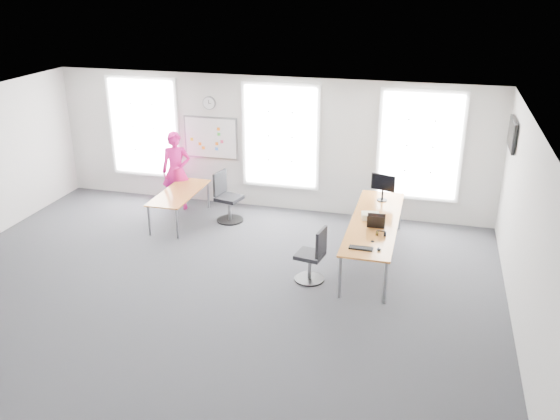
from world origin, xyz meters
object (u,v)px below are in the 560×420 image
(headphones, at_px, (381,233))
(keyboard, at_px, (361,248))
(desk_right, at_px, (375,223))
(person, at_px, (176,171))
(chair_right, at_px, (313,258))
(desk_left, at_px, (179,194))
(chair_left, at_px, (227,200))
(monitor, at_px, (383,185))

(headphones, bearing_deg, keyboard, -106.69)
(keyboard, bearing_deg, headphones, 68.73)
(desk_right, xyz_separation_m, person, (-4.63, 1.50, 0.16))
(desk_right, xyz_separation_m, headphones, (0.17, -0.65, 0.10))
(person, bearing_deg, chair_right, -53.39)
(desk_right, xyz_separation_m, chair_right, (-0.92, -1.10, -0.30))
(desk_right, relative_size, chair_right, 3.24)
(keyboard, xyz_separation_m, headphones, (0.26, 0.61, 0.04))
(desk_left, distance_m, chair_right, 3.85)
(desk_left, height_order, chair_left, chair_left)
(headphones, bearing_deg, desk_right, 111.65)
(keyboard, distance_m, monitor, 2.36)
(person, bearing_deg, desk_right, -36.25)
(keyboard, bearing_deg, person, 150.73)
(desk_right, bearing_deg, chair_right, -129.93)
(person, bearing_deg, keyboard, -49.54)
(person, xyz_separation_m, headphones, (4.81, -2.15, -0.06))
(desk_right, distance_m, keyboard, 1.26)
(desk_left, xyz_separation_m, chair_right, (3.34, -1.90, -0.18))
(desk_right, distance_m, person, 4.87)
(chair_left, xyz_separation_m, monitor, (3.32, -0.02, 0.64))
(chair_left, height_order, keyboard, chair_left)
(chair_left, bearing_deg, monitor, -77.51)
(chair_right, relative_size, headphones, 5.78)
(monitor, bearing_deg, chair_left, -162.99)
(person, distance_m, monitor, 4.68)
(desk_right, relative_size, desk_left, 1.75)
(chair_left, bearing_deg, desk_left, 120.15)
(chair_left, bearing_deg, headphones, -103.94)
(headphones, relative_size, monitor, 0.31)
(chair_right, bearing_deg, chair_left, -123.40)
(headphones, distance_m, monitor, 1.76)
(headphones, bearing_deg, person, 162.46)
(chair_left, distance_m, keyboard, 3.99)
(keyboard, xyz_separation_m, monitor, (0.11, 2.34, 0.32))
(desk_left, relative_size, chair_right, 1.85)
(monitor, bearing_deg, desk_left, -158.88)
(chair_left, xyz_separation_m, person, (-1.33, 0.40, 0.42))
(chair_right, bearing_deg, monitor, 166.06)
(desk_right, height_order, chair_left, chair_left)
(desk_right, height_order, keyboard, keyboard)
(keyboard, bearing_deg, desk_right, 88.06)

